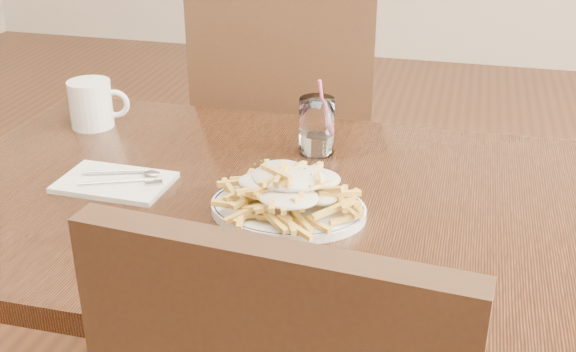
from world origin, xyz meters
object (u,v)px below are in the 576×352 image
(chair_far, at_px, (286,140))
(coffee_mug, at_px, (92,104))
(fries_plate, at_px, (288,208))
(water_glass, at_px, (317,130))
(table, at_px, (261,232))
(loaded_fries, at_px, (288,184))

(chair_far, height_order, coffee_mug, chair_far)
(fries_plate, bearing_deg, chair_far, 104.78)
(fries_plate, relative_size, water_glass, 2.01)
(chair_far, bearing_deg, water_glass, -68.60)
(table, relative_size, coffee_mug, 9.35)
(chair_far, xyz_separation_m, water_glass, (0.19, -0.48, 0.23))
(fries_plate, xyz_separation_m, coffee_mug, (-0.51, 0.28, 0.04))
(fries_plate, distance_m, coffee_mug, 0.59)
(chair_far, bearing_deg, fries_plate, -75.22)
(table, height_order, fries_plate, fries_plate)
(chair_far, distance_m, water_glass, 0.56)
(water_glass, bearing_deg, chair_far, 111.40)
(table, xyz_separation_m, loaded_fries, (0.07, -0.06, 0.13))
(chair_far, bearing_deg, loaded_fries, -75.22)
(loaded_fries, bearing_deg, chair_far, 104.78)
(chair_far, relative_size, fries_plate, 3.20)
(water_glass, xyz_separation_m, coffee_mug, (-0.50, 0.02, 0.00))
(coffee_mug, bearing_deg, loaded_fries, -29.06)
(table, bearing_deg, coffee_mug, 153.08)
(table, xyz_separation_m, fries_plate, (0.07, -0.06, 0.09))
(fries_plate, height_order, coffee_mug, coffee_mug)
(fries_plate, height_order, loaded_fries, loaded_fries)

